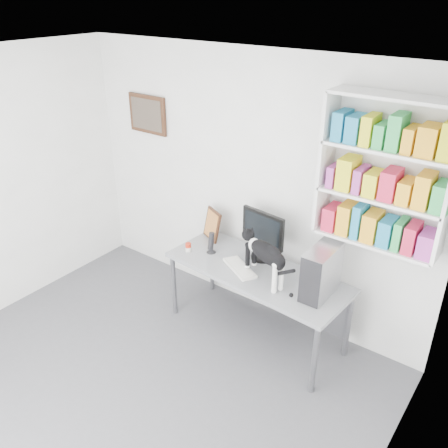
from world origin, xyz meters
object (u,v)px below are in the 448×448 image
object	(u,v)px
desk	(256,302)
monitor	(263,235)
leaning_print	(212,224)
soup_can	(188,247)
bookshelf	(385,174)
keyboard	(240,268)
pc_tower	(321,272)
speaker	(211,242)
cat	(265,262)

from	to	relation	value
desk	monitor	xyz separation A→B (m)	(-0.08, 0.22, 0.63)
leaning_print	soup_can	bearing A→B (deg)	-69.33
desk	monitor	world-z (taller)	monitor
bookshelf	keyboard	distance (m)	1.59
bookshelf	leaning_print	bearing A→B (deg)	-178.53
desk	bookshelf	bearing A→B (deg)	21.30
keyboard	pc_tower	world-z (taller)	pc_tower
speaker	soup_can	size ratio (longest dim) A/B	2.61
bookshelf	monitor	size ratio (longest dim) A/B	2.41
bookshelf	speaker	world-z (taller)	bookshelf
keyboard	soup_can	world-z (taller)	soup_can
leaning_print	speaker	bearing A→B (deg)	-29.41
keyboard	leaning_print	world-z (taller)	leaning_print
leaning_print	cat	bearing A→B (deg)	2.92
leaning_print	monitor	bearing A→B (deg)	22.52
desk	monitor	distance (m)	0.67
pc_tower	speaker	world-z (taller)	pc_tower
monitor	pc_tower	distance (m)	0.76
speaker	desk	bearing A→B (deg)	8.75
monitor	cat	size ratio (longest dim) A/B	0.78
bookshelf	leaning_print	xyz separation A→B (m)	(-1.69, -0.04, -0.93)
monitor	leaning_print	size ratio (longest dim) A/B	1.53
soup_can	desk	bearing A→B (deg)	8.41
cat	leaning_print	bearing A→B (deg)	178.86
pc_tower	bookshelf	bearing A→B (deg)	41.68
bookshelf	soup_can	distance (m)	2.06
soup_can	keyboard	bearing A→B (deg)	2.41
bookshelf	monitor	distance (m)	1.34
desk	speaker	size ratio (longest dim) A/B	7.82
monitor	cat	xyz separation A→B (m)	(0.24, -0.33, -0.05)
desk	leaning_print	size ratio (longest dim) A/B	5.36
desk	keyboard	size ratio (longest dim) A/B	4.31
monitor	cat	distance (m)	0.41
pc_tower	soup_can	distance (m)	1.42
keyboard	soup_can	distance (m)	0.62
pc_tower	leaning_print	xyz separation A→B (m)	(-1.37, 0.24, -0.06)
desk	leaning_print	bearing A→B (deg)	165.12
monitor	cat	world-z (taller)	monitor
cat	bookshelf	bearing A→B (deg)	47.93
pc_tower	cat	size ratio (longest dim) A/B	0.68
bookshelf	desk	size ratio (longest dim) A/B	0.69
leaning_print	cat	xyz separation A→B (m)	(0.88, -0.36, 0.04)
keyboard	soup_can	size ratio (longest dim) A/B	4.74
leaning_print	pc_tower	bearing A→B (deg)	15.28
keyboard	monitor	bearing A→B (deg)	107.38
bookshelf	speaker	bearing A→B (deg)	-169.25
monitor	leaning_print	world-z (taller)	monitor
pc_tower	leaning_print	world-z (taller)	pc_tower
bookshelf	desk	world-z (taller)	bookshelf
leaning_print	cat	world-z (taller)	cat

